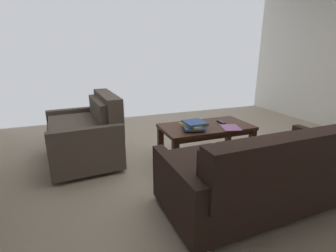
# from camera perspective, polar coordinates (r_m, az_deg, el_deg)

# --- Properties ---
(ground_plane) EXTENTS (5.99, 5.43, 0.01)m
(ground_plane) POSITION_cam_1_polar(r_m,az_deg,el_deg) (3.19, 9.20, -9.16)
(ground_plane) COLOR tan
(sofa_main) EXTENTS (1.86, 0.91, 0.79)m
(sofa_main) POSITION_cam_1_polar(r_m,az_deg,el_deg) (2.43, 21.79, -9.86)
(sofa_main) COLOR black
(sofa_main) RESTS_ON ground
(loveseat_near) EXTENTS (0.92, 1.21, 0.87)m
(loveseat_near) POSITION_cam_1_polar(r_m,az_deg,el_deg) (3.34, -18.20, -1.67)
(loveseat_near) COLOR black
(loveseat_near) RESTS_ON ground
(coffee_table) EXTENTS (1.16, 0.61, 0.47)m
(coffee_table) POSITION_cam_1_polar(r_m,az_deg,el_deg) (3.22, 8.79, -1.08)
(coffee_table) COLOR #3D2316
(coffee_table) RESTS_ON ground
(book_stack) EXTENTS (0.32, 0.37, 0.09)m
(book_stack) POSITION_cam_1_polar(r_m,az_deg,el_deg) (3.01, 6.01, 0.17)
(book_stack) COLOR black
(book_stack) RESTS_ON coffee_table
(tv_remote) EXTENTS (0.05, 0.16, 0.02)m
(tv_remote) POSITION_cam_1_polar(r_m,az_deg,el_deg) (3.33, 12.23, 0.82)
(tv_remote) COLOR black
(tv_remote) RESTS_ON coffee_table
(loose_magazine) EXTENTS (0.28, 0.32, 0.01)m
(loose_magazine) POSITION_cam_1_polar(r_m,az_deg,el_deg) (3.16, 14.31, -0.34)
(loose_magazine) COLOR #996699
(loose_magazine) RESTS_ON coffee_table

